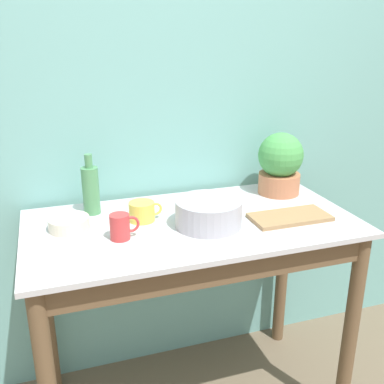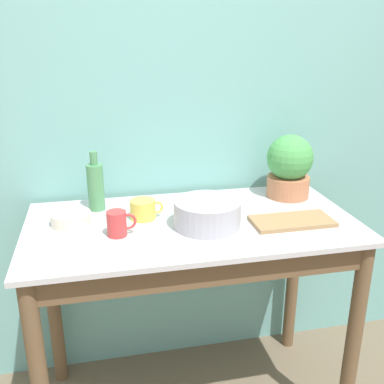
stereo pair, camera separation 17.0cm
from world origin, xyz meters
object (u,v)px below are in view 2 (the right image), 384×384
(mug_yellow, at_px, (143,209))
(tray_board, at_px, (292,221))
(bowl_small_cream, at_px, (71,218))
(bowl_wash_large, at_px, (207,214))
(bottle_tall, at_px, (96,186))
(mug_red, at_px, (118,223))
(potted_plant, at_px, (289,166))

(mug_yellow, relative_size, tray_board, 0.42)
(tray_board, bearing_deg, mug_yellow, 163.12)
(mug_yellow, xyz_separation_m, bowl_small_cream, (-0.28, 0.00, -0.01))
(bowl_wash_large, distance_m, bottle_tall, 0.48)
(bottle_tall, bearing_deg, bowl_wash_large, -33.21)
(bowl_wash_large, bearing_deg, mug_red, -178.16)
(potted_plant, height_order, tray_board, potted_plant)
(mug_yellow, height_order, mug_red, mug_red)
(bottle_tall, xyz_separation_m, mug_red, (0.07, -0.27, -0.06))
(mug_yellow, distance_m, mug_red, 0.17)
(bottle_tall, relative_size, bowl_small_cream, 1.63)
(potted_plant, height_order, mug_red, potted_plant)
(potted_plant, bearing_deg, tray_board, -110.16)
(bowl_wash_large, height_order, mug_red, bowl_wash_large)
(tray_board, bearing_deg, mug_red, 177.31)
(mug_yellow, bearing_deg, mug_red, -128.13)
(mug_red, height_order, tray_board, mug_red)
(mug_yellow, xyz_separation_m, tray_board, (0.55, -0.17, -0.03))
(bowl_wash_large, relative_size, mug_red, 2.36)
(bowl_wash_large, distance_m, mug_red, 0.33)
(mug_yellow, distance_m, bowl_small_cream, 0.28)
(bottle_tall, bearing_deg, mug_yellow, -38.01)
(potted_plant, xyz_separation_m, bowl_small_cream, (-0.93, -0.11, -0.12))
(bowl_small_cream, bearing_deg, bowl_wash_large, -14.46)
(mug_red, distance_m, bowl_small_cream, 0.22)
(potted_plant, xyz_separation_m, bottle_tall, (-0.83, 0.02, -0.04))
(bowl_wash_large, bearing_deg, mug_yellow, 150.93)
(mug_yellow, distance_m, tray_board, 0.58)
(potted_plant, bearing_deg, mug_red, -161.64)
(potted_plant, height_order, bottle_tall, potted_plant)
(potted_plant, xyz_separation_m, bowl_wash_large, (-0.43, -0.24, -0.09))
(potted_plant, height_order, bowl_small_cream, potted_plant)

